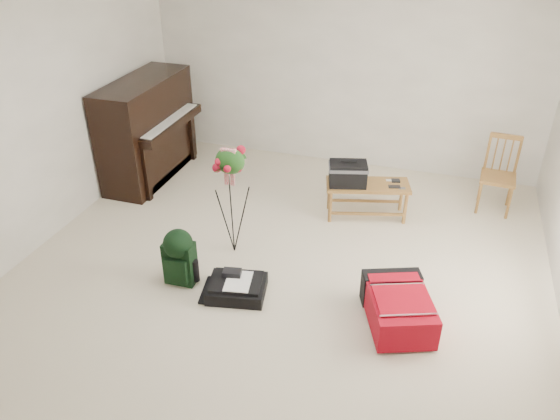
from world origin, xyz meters
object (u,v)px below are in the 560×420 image
(dining_chair, at_px, (498,175))
(red_suitcase, at_px, (399,304))
(black_duffel, at_px, (237,287))
(green_backpack, at_px, (179,254))
(bench, at_px, (354,175))
(flower_stand, at_px, (232,202))
(piano, at_px, (148,131))

(dining_chair, bearing_deg, red_suitcase, -105.77)
(black_duffel, xyz_separation_m, green_backpack, (-0.57, 0.02, 0.23))
(bench, bearing_deg, flower_stand, -147.89)
(red_suitcase, distance_m, black_duffel, 1.44)
(red_suitcase, xyz_separation_m, black_duffel, (-1.44, -0.11, -0.09))
(piano, bearing_deg, dining_chair, 5.98)
(bench, distance_m, flower_stand, 1.47)
(piano, distance_m, green_backpack, 2.36)
(bench, relative_size, dining_chair, 1.12)
(dining_chair, relative_size, green_backpack, 1.55)
(red_suitcase, xyz_separation_m, green_backpack, (-2.00, -0.09, 0.14))
(dining_chair, height_order, black_duffel, dining_chair)
(bench, bearing_deg, green_backpack, -141.99)
(bench, distance_m, dining_chair, 1.65)
(dining_chair, distance_m, green_backpack, 3.65)
(piano, height_order, green_backpack, piano)
(piano, bearing_deg, black_duffel, -45.04)
(bench, relative_size, black_duffel, 1.67)
(black_duffel, relative_size, green_backpack, 1.04)
(red_suitcase, relative_size, flower_stand, 0.75)
(piano, distance_m, black_duffel, 2.77)
(green_backpack, xyz_separation_m, flower_stand, (0.28, 0.63, 0.26))
(piano, height_order, red_suitcase, piano)
(bench, distance_m, black_duffel, 1.91)
(red_suitcase, distance_m, green_backpack, 2.01)
(piano, xyz_separation_m, green_backpack, (1.35, -1.91, -0.29))
(green_backpack, bearing_deg, black_duffel, -3.18)
(piano, relative_size, green_backpack, 2.69)
(black_duffel, bearing_deg, dining_chair, 35.66)
(red_suitcase, bearing_deg, black_duffel, 163.29)
(bench, bearing_deg, black_duffel, -127.60)
(red_suitcase, bearing_deg, flower_stand, 141.73)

